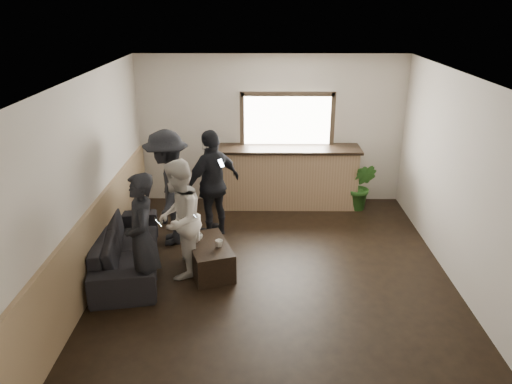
{
  "coord_description": "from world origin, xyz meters",
  "views": [
    {
      "loc": [
        -0.2,
        -6.19,
        3.72
      ],
      "look_at": [
        -0.26,
        0.4,
        1.15
      ],
      "focal_mm": 35.0,
      "sensor_mm": 36.0,
      "label": 1
    }
  ],
  "objects_px": {
    "coffee_table": "(209,257)",
    "person_c": "(168,188)",
    "cup_b": "(219,243)",
    "person_b": "(179,219)",
    "cup_a": "(199,237)",
    "bar_counter": "(287,173)",
    "potted_plant": "(361,187)",
    "sofa": "(127,248)",
    "person_d": "(213,184)",
    "person_a": "(142,239)"
  },
  "relations": [
    {
      "from": "person_b",
      "to": "coffee_table",
      "type": "bearing_deg",
      "value": 107.32
    },
    {
      "from": "person_c",
      "to": "person_d",
      "type": "distance_m",
      "value": 0.74
    },
    {
      "from": "person_d",
      "to": "cup_b",
      "type": "bearing_deg",
      "value": 54.29
    },
    {
      "from": "cup_a",
      "to": "person_c",
      "type": "height_order",
      "value": "person_c"
    },
    {
      "from": "cup_a",
      "to": "person_d",
      "type": "bearing_deg",
      "value": 82.97
    },
    {
      "from": "bar_counter",
      "to": "sofa",
      "type": "relative_size",
      "value": 1.23
    },
    {
      "from": "person_b",
      "to": "person_c",
      "type": "bearing_deg",
      "value": -156.19
    },
    {
      "from": "sofa",
      "to": "person_d",
      "type": "relative_size",
      "value": 1.22
    },
    {
      "from": "cup_b",
      "to": "bar_counter",
      "type": "bearing_deg",
      "value": 67.31
    },
    {
      "from": "cup_b",
      "to": "person_b",
      "type": "xyz_separation_m",
      "value": [
        -0.55,
        -0.0,
        0.37
      ]
    },
    {
      "from": "bar_counter",
      "to": "cup_a",
      "type": "bearing_deg",
      "value": -120.56
    },
    {
      "from": "cup_a",
      "to": "cup_b",
      "type": "height_order",
      "value": "cup_b"
    },
    {
      "from": "bar_counter",
      "to": "coffee_table",
      "type": "relative_size",
      "value": 2.78
    },
    {
      "from": "coffee_table",
      "to": "sofa",
      "type": "bearing_deg",
      "value": 175.71
    },
    {
      "from": "cup_b",
      "to": "person_d",
      "type": "height_order",
      "value": "person_d"
    },
    {
      "from": "person_d",
      "to": "person_c",
      "type": "bearing_deg",
      "value": -23.31
    },
    {
      "from": "cup_a",
      "to": "person_b",
      "type": "xyz_separation_m",
      "value": [
        -0.24,
        -0.22,
        0.38
      ]
    },
    {
      "from": "person_d",
      "to": "person_a",
      "type": "bearing_deg",
      "value": 24.9
    },
    {
      "from": "bar_counter",
      "to": "coffee_table",
      "type": "bearing_deg",
      "value": -116.26
    },
    {
      "from": "sofa",
      "to": "potted_plant",
      "type": "relative_size",
      "value": 2.4
    },
    {
      "from": "cup_a",
      "to": "cup_b",
      "type": "xyz_separation_m",
      "value": [
        0.31,
        -0.22,
        0.0
      ]
    },
    {
      "from": "person_a",
      "to": "sofa",
      "type": "bearing_deg",
      "value": -168.27
    },
    {
      "from": "person_a",
      "to": "person_d",
      "type": "relative_size",
      "value": 0.96
    },
    {
      "from": "person_a",
      "to": "person_d",
      "type": "bearing_deg",
      "value": 141.14
    },
    {
      "from": "person_d",
      "to": "cup_a",
      "type": "bearing_deg",
      "value": 39.0
    },
    {
      "from": "person_b",
      "to": "person_d",
      "type": "height_order",
      "value": "person_d"
    },
    {
      "from": "bar_counter",
      "to": "person_c",
      "type": "xyz_separation_m",
      "value": [
        -1.95,
        -1.57,
        0.29
      ]
    },
    {
      "from": "cup_a",
      "to": "person_b",
      "type": "distance_m",
      "value": 0.5
    },
    {
      "from": "coffee_table",
      "to": "person_b",
      "type": "xyz_separation_m",
      "value": [
        -0.4,
        -0.08,
        0.64
      ]
    },
    {
      "from": "bar_counter",
      "to": "sofa",
      "type": "distance_m",
      "value": 3.46
    },
    {
      "from": "potted_plant",
      "to": "person_d",
      "type": "xyz_separation_m",
      "value": [
        -2.64,
        -1.09,
        0.44
      ]
    },
    {
      "from": "potted_plant",
      "to": "person_b",
      "type": "xyz_separation_m",
      "value": [
        -3.01,
        -2.37,
        0.39
      ]
    },
    {
      "from": "bar_counter",
      "to": "potted_plant",
      "type": "height_order",
      "value": "bar_counter"
    },
    {
      "from": "bar_counter",
      "to": "person_c",
      "type": "relative_size",
      "value": 1.45
    },
    {
      "from": "bar_counter",
      "to": "person_a",
      "type": "height_order",
      "value": "bar_counter"
    },
    {
      "from": "bar_counter",
      "to": "person_d",
      "type": "bearing_deg",
      "value": -133.97
    },
    {
      "from": "coffee_table",
      "to": "person_c",
      "type": "xyz_separation_m",
      "value": [
        -0.72,
        0.94,
        0.71
      ]
    },
    {
      "from": "coffee_table",
      "to": "potted_plant",
      "type": "bearing_deg",
      "value": 41.25
    },
    {
      "from": "sofa",
      "to": "cup_a",
      "type": "bearing_deg",
      "value": -97.46
    },
    {
      "from": "person_a",
      "to": "person_d",
      "type": "xyz_separation_m",
      "value": [
        0.74,
        1.9,
        0.03
      ]
    },
    {
      "from": "sofa",
      "to": "coffee_table",
      "type": "xyz_separation_m",
      "value": [
        1.21,
        -0.09,
        -0.11
      ]
    },
    {
      "from": "bar_counter",
      "to": "person_d",
      "type": "relative_size",
      "value": 1.5
    },
    {
      "from": "cup_b",
      "to": "person_b",
      "type": "relative_size",
      "value": 0.06
    },
    {
      "from": "sofa",
      "to": "person_a",
      "type": "relative_size",
      "value": 1.27
    },
    {
      "from": "bar_counter",
      "to": "person_a",
      "type": "distance_m",
      "value": 3.79
    },
    {
      "from": "bar_counter",
      "to": "sofa",
      "type": "xyz_separation_m",
      "value": [
        -2.45,
        -2.42,
        -0.32
      ]
    },
    {
      "from": "person_b",
      "to": "sofa",
      "type": "bearing_deg",
      "value": -95.36
    },
    {
      "from": "potted_plant",
      "to": "sofa",
      "type": "bearing_deg",
      "value": -150.1
    },
    {
      "from": "coffee_table",
      "to": "potted_plant",
      "type": "height_order",
      "value": "potted_plant"
    },
    {
      "from": "bar_counter",
      "to": "cup_b",
      "type": "distance_m",
      "value": 2.8
    }
  ]
}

